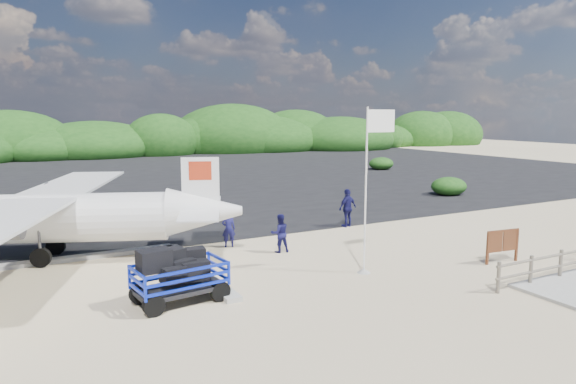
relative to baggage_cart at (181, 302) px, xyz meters
name	(u,v)px	position (x,y,z in m)	size (l,w,h in m)	color
ground	(329,265)	(5.90, 1.19, 0.00)	(160.00, 160.00, 0.00)	beige
asphalt_apron	(145,177)	(5.90, 31.19, 0.00)	(90.00, 50.00, 0.04)	#B2B2B2
lagoon	(59,292)	(-3.10, 2.69, 0.00)	(9.00, 7.00, 0.40)	#B2B2B2
vegetation_band	(102,156)	(5.90, 56.19, 0.00)	(124.00, 8.00, 4.40)	#B2B2B2
fence	(559,279)	(11.90, -3.81, 0.00)	(6.40, 2.00, 1.10)	#B2B2B2
baggage_cart	(181,302)	(0.00, 0.00, 0.00)	(2.83, 1.62, 1.42)	#0D26CE
flagpole	(364,273)	(6.47, -0.20, 0.00)	(1.14, 0.48, 5.72)	white
signboard	(501,263)	(11.72, -1.61, 0.00)	(1.56, 0.15, 1.28)	brown
crew_a	(229,229)	(3.59, 5.30, 0.77)	(0.56, 0.37, 1.54)	#14134A
crew_b	(280,233)	(5.10, 3.58, 0.78)	(0.76, 0.59, 1.55)	#14134A
crew_c	(348,208)	(10.14, 6.18, 0.94)	(1.10, 0.46, 1.88)	#14134A
aircraft_large	(262,174)	(15.73, 28.10, 0.00)	(16.32, 16.32, 4.90)	#B2B2B2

